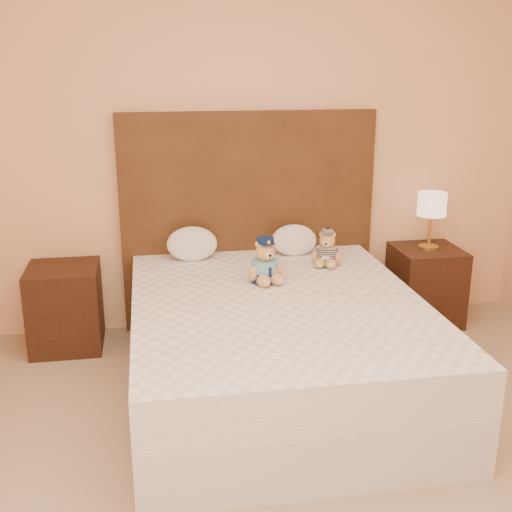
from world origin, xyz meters
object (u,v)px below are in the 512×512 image
at_px(pillow_left, 192,242).
at_px(nightstand_left, 66,307).
at_px(lamp, 432,207).
at_px(teddy_police, 265,260).
at_px(pillow_right, 294,239).
at_px(teddy_prisoner, 327,248).
at_px(nightstand_right, 425,285).
at_px(bed, 277,345).

bearing_deg(pillow_left, nightstand_left, -177.96).
bearing_deg(lamp, teddy_police, -158.43).
bearing_deg(pillow_right, nightstand_left, -178.88).
relative_size(lamp, pillow_left, 1.20).
bearing_deg(nightstand_left, pillow_right, 1.12).
bearing_deg(nightstand_left, teddy_police, -22.09).
relative_size(teddy_police, pillow_left, 0.82).
xyz_separation_m(teddy_prisoner, pillow_left, (-0.85, 0.28, 0.00)).
height_order(nightstand_left, lamp, lamp).
bearing_deg(nightstand_right, teddy_police, -158.43).
relative_size(nightstand_left, pillow_right, 1.77).
xyz_separation_m(pillow_left, pillow_right, (0.69, 0.00, -0.01)).
relative_size(bed, lamp, 5.00).
xyz_separation_m(nightstand_right, teddy_prisoner, (-0.81, -0.25, 0.39)).
bearing_deg(pillow_right, nightstand_right, -1.78).
xyz_separation_m(nightstand_left, pillow_left, (0.84, 0.03, 0.39)).
relative_size(bed, pillow_right, 6.44).
bearing_deg(pillow_left, nightstand_right, -1.04).
relative_size(nightstand_left, teddy_prisoner, 2.40).
bearing_deg(lamp, nightstand_right, 0.00).
bearing_deg(nightstand_left, pillow_left, 2.04).
distance_m(lamp, pillow_left, 1.67).
distance_m(nightstand_left, lamp, 2.56).
height_order(nightstand_right, teddy_police, teddy_police).
height_order(teddy_prisoner, pillow_right, teddy_prisoner).
bearing_deg(pillow_left, teddy_prisoner, -18.33).
bearing_deg(nightstand_left, nightstand_right, 0.00).
bearing_deg(teddy_prisoner, pillow_left, -175.42).
distance_m(teddy_prisoner, pillow_right, 0.32).
bearing_deg(lamp, nightstand_left, 180.00).
xyz_separation_m(teddy_police, pillow_left, (-0.39, 0.53, -0.02)).
distance_m(nightstand_left, teddy_police, 1.39).
relative_size(nightstand_right, pillow_left, 1.65).
distance_m(lamp, teddy_prisoner, 0.87).
height_order(nightstand_right, pillow_right, pillow_right).
bearing_deg(bed, pillow_left, 116.26).
distance_m(teddy_prisoner, pillow_left, 0.89).
relative_size(teddy_prisoner, pillow_left, 0.69).
relative_size(nightstand_left, pillow_left, 1.65).
height_order(bed, lamp, lamp).
height_order(pillow_left, pillow_right, pillow_left).
height_order(teddy_prisoner, pillow_left, pillow_left).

